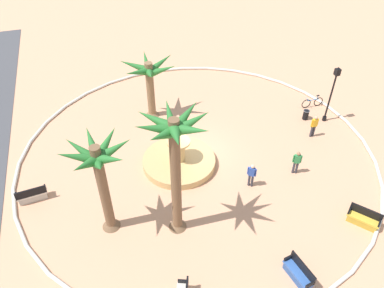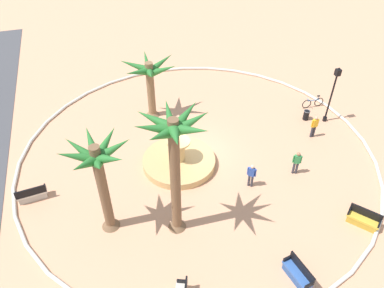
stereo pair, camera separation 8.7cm
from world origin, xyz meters
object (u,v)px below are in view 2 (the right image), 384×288
at_px(bench_southeast, 297,274).
at_px(palm_tree_by_curb, 98,168).
at_px(palm_tree_mid_plaza, 150,77).
at_px(bench_north, 32,195).
at_px(fountain, 179,161).
at_px(person_cyclist_photo, 251,174).
at_px(person_cyclist_helmet, 314,126).
at_px(lamppost, 333,91).
at_px(person_pedestrian_stroll, 297,162).
at_px(bench_west, 363,220).
at_px(bicycle_red_frame, 313,103).
at_px(palm_tree_near_fountain, 174,149).
at_px(trash_bin, 306,115).

bearing_deg(bench_southeast, palm_tree_by_curb, 54.53).
relative_size(palm_tree_mid_plaza, bench_north, 2.70).
xyz_separation_m(fountain, person_cyclist_photo, (-2.96, -3.43, 0.62)).
height_order(palm_tree_mid_plaza, person_cyclist_helmet, palm_tree_mid_plaza).
xyz_separation_m(lamppost, person_cyclist_helmet, (-1.34, 1.83, -1.55)).
relative_size(bench_southeast, person_pedestrian_stroll, 1.02).
bearing_deg(bench_west, bicycle_red_frame, -17.74).
bearing_deg(lamppost, bench_north, 95.04).
bearing_deg(lamppost, palm_tree_mid_plaza, 69.81).
distance_m(palm_tree_mid_plaza, person_cyclist_helmet, 11.38).
xyz_separation_m(bench_west, person_cyclist_photo, (4.26, 4.41, 0.56)).
bearing_deg(palm_tree_near_fountain, palm_tree_by_curb, 71.74).
bearing_deg(palm_tree_mid_plaza, person_pedestrian_stroll, -140.74).
bearing_deg(palm_tree_near_fountain, lamppost, -64.66).
distance_m(fountain, lamppost, 11.38).
height_order(fountain, bicycle_red_frame, fountain).
height_order(palm_tree_mid_plaza, bicycle_red_frame, palm_tree_mid_plaza).
xyz_separation_m(palm_tree_near_fountain, person_cyclist_helmet, (4.56, -10.63, -4.41)).
height_order(palm_tree_mid_plaza, bench_southeast, palm_tree_mid_plaza).
relative_size(fountain, palm_tree_mid_plaza, 1.00).
relative_size(palm_tree_by_curb, person_cyclist_photo, 3.48).
bearing_deg(person_pedestrian_stroll, bench_north, 80.91).
height_order(fountain, person_cyclist_helmet, fountain).
bearing_deg(bench_southeast, person_cyclist_photo, -3.40).
bearing_deg(person_cyclist_helmet, bench_west, 168.93).
distance_m(bench_southeast, person_cyclist_helmet, 10.91).
relative_size(bench_north, bicycle_red_frame, 0.95).
bearing_deg(bench_southeast, fountain, 18.90).
bearing_deg(bench_southeast, bench_north, 53.44).
bearing_deg(bench_west, trash_bin, -12.57).
xyz_separation_m(fountain, palm_tree_by_curb, (-3.48, 4.63, 3.86)).
bearing_deg(person_cyclist_helmet, bench_southeast, 145.44).
bearing_deg(person_cyclist_photo, palm_tree_by_curb, 93.72).
bearing_deg(palm_tree_mid_plaza, bicycle_red_frame, -102.01).
xyz_separation_m(bench_west, person_pedestrian_stroll, (4.45, 1.44, 0.56)).
bearing_deg(palm_tree_mid_plaza, person_cyclist_photo, -155.69).
bearing_deg(palm_tree_by_curb, person_cyclist_helmet, -75.90).
bearing_deg(person_cyclist_photo, bench_west, -133.99).
xyz_separation_m(lamppost, trash_bin, (0.54, 1.21, -2.08)).
bearing_deg(palm_tree_mid_plaza, trash_bin, -109.71).
bearing_deg(person_cyclist_photo, person_pedestrian_stroll, -86.40).
relative_size(fountain, bench_southeast, 2.67).
xyz_separation_m(palm_tree_near_fountain, bench_west, (-2.66, -9.21, -4.99)).
bearing_deg(lamppost, palm_tree_near_fountain, 115.34).
distance_m(palm_tree_near_fountain, person_cyclist_helmet, 12.38).
relative_size(bench_southeast, lamppost, 0.39).
xyz_separation_m(bench_southeast, person_pedestrian_stroll, (6.20, -3.33, 0.56)).
bearing_deg(trash_bin, palm_tree_mid_plaza, 70.29).
bearing_deg(lamppost, fountain, 96.91).
xyz_separation_m(bench_southeast, person_cyclist_helmet, (8.97, -6.18, 0.57)).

